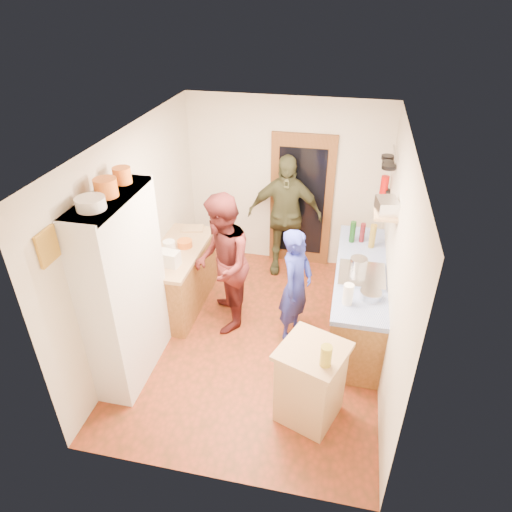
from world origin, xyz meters
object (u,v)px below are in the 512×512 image
(hutch_body, at_px, (125,290))
(person_hob, at_px, (297,287))
(person_left, at_px, (225,262))
(island_base, at_px, (310,385))
(person_back, at_px, (286,216))
(right_counter_base, at_px, (357,299))

(hutch_body, relative_size, person_hob, 1.46)
(hutch_body, bearing_deg, person_left, 51.97)
(island_base, distance_m, person_back, 2.87)
(island_base, xyz_separation_m, person_hob, (-0.31, 1.22, 0.33))
(island_base, xyz_separation_m, person_left, (-1.25, 1.32, 0.49))
(person_left, bearing_deg, hutch_body, -54.55)
(island_base, relative_size, person_left, 0.47)
(person_back, bearing_deg, person_left, -116.32)
(right_counter_base, relative_size, person_back, 1.17)
(hutch_body, distance_m, island_base, 2.19)
(right_counter_base, relative_size, person_hob, 1.46)
(person_left, distance_m, person_back, 1.52)
(hutch_body, distance_m, right_counter_base, 2.90)
(hutch_body, distance_m, person_left, 1.33)
(island_base, height_order, person_back, person_back)
(person_left, bearing_deg, person_hob, 67.06)
(hutch_body, distance_m, person_hob, 2.01)
(island_base, xyz_separation_m, person_back, (-0.70, 2.74, 0.51))
(hutch_body, xyz_separation_m, island_base, (2.07, -0.28, -0.67))
(person_hob, xyz_separation_m, person_left, (-0.94, 0.11, 0.17))
(person_left, relative_size, person_back, 0.98)
(person_hob, height_order, person_left, person_left)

